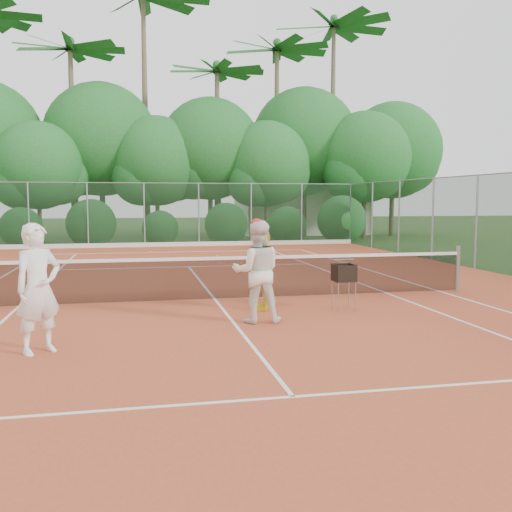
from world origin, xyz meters
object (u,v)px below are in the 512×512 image
at_px(player_white, 38,289).
at_px(player_center_grp, 257,271).
at_px(player_yellow, 264,270).
at_px(ball_hopper, 344,274).

bearing_deg(player_white, player_center_grp, -15.37).
xyz_separation_m(player_center_grp, player_yellow, (0.37, 1.11, -0.12)).
height_order(player_center_grp, player_yellow, player_center_grp).
bearing_deg(player_yellow, player_white, -40.48).
bearing_deg(ball_hopper, player_white, -154.01).
relative_size(player_yellow, ball_hopper, 1.76).
distance_m(player_center_grp, player_yellow, 1.18).
bearing_deg(player_center_grp, player_white, -158.31).
height_order(player_white, player_center_grp, player_white).
bearing_deg(player_white, ball_hopper, -15.43).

